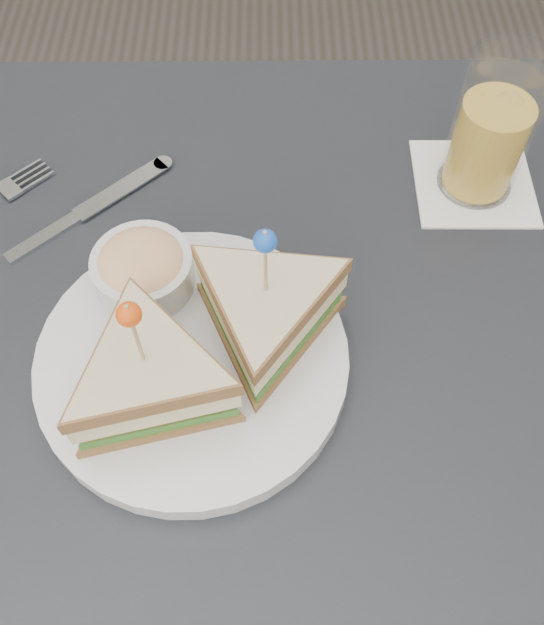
{
  "coord_description": "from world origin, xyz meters",
  "views": [
    {
      "loc": [
        0.01,
        -0.3,
        1.29
      ],
      "look_at": [
        0.01,
        0.01,
        0.8
      ],
      "focal_mm": 40.0,
      "sensor_mm": 36.0,
      "label": 1
    }
  ],
  "objects": [
    {
      "name": "cutlery_knife",
      "position": [
        -0.18,
        0.16,
        0.75
      ],
      "size": [
        0.16,
        0.15,
        0.01
      ],
      "rotation": [
        0.0,
        0.0,
        -0.84
      ],
      "color": "silver",
      "rests_on": "table"
    },
    {
      "name": "plate_meal",
      "position": [
        -0.05,
        -0.01,
        0.79
      ],
      "size": [
        0.34,
        0.34,
        0.16
      ],
      "rotation": [
        0.0,
        0.0,
        -0.29
      ],
      "color": "silver",
      "rests_on": "table"
    },
    {
      "name": "drink_set",
      "position": [
        0.22,
        0.2,
        0.82
      ],
      "size": [
        0.12,
        0.12,
        0.16
      ],
      "rotation": [
        0.0,
        0.0,
        -0.01
      ],
      "color": "white",
      "rests_on": "table"
    },
    {
      "name": "table",
      "position": [
        0.0,
        0.0,
        0.67
      ],
      "size": [
        0.8,
        0.8,
        0.75
      ],
      "color": "black",
      "rests_on": "ground"
    },
    {
      "name": "ground_plane",
      "position": [
        0.0,
        0.0,
        0.0
      ],
      "size": [
        3.5,
        3.5,
        0.0
      ],
      "primitive_type": "plane",
      "color": "#3F3833"
    }
  ]
}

